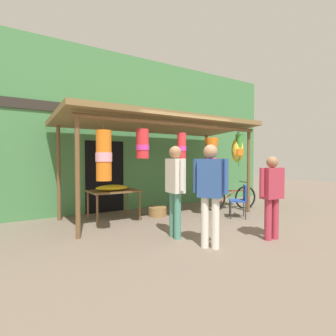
% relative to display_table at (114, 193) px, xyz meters
% --- Properties ---
extents(ground_plane, '(30.00, 30.00, 0.00)m').
position_rel_display_table_xyz_m(ground_plane, '(1.34, -1.44, -0.66)').
color(ground_plane, '#756656').
extents(shop_facade, '(10.22, 0.29, 4.55)m').
position_rel_display_table_xyz_m(shop_facade, '(1.33, 1.23, 1.61)').
color(shop_facade, '#47844C').
rests_on(shop_facade, ground_plane).
extents(market_stall_canopy, '(5.20, 2.30, 2.55)m').
position_rel_display_table_xyz_m(market_stall_canopy, '(1.29, -0.37, 1.54)').
color(market_stall_canopy, brown).
rests_on(market_stall_canopy, ground_plane).
extents(display_table, '(1.15, 0.82, 0.74)m').
position_rel_display_table_xyz_m(display_table, '(0.00, 0.00, 0.00)').
color(display_table, brown).
rests_on(display_table, ground_plane).
extents(flower_heap_on_table, '(0.78, 0.55, 0.13)m').
position_rel_display_table_xyz_m(flower_heap_on_table, '(-0.04, -0.04, 0.14)').
color(flower_heap_on_table, yellow).
rests_on(flower_heap_on_table, display_table).
extents(folding_chair, '(0.56, 0.56, 0.84)m').
position_rel_display_table_xyz_m(folding_chair, '(2.81, -1.48, -0.16)').
color(folding_chair, '#2347A8').
rests_on(folding_chair, ground_plane).
extents(wicker_basket_by_table, '(0.48, 0.48, 0.24)m').
position_rel_display_table_xyz_m(wicker_basket_by_table, '(1.14, -0.15, -0.54)').
color(wicker_basket_by_table, olive).
rests_on(wicker_basket_by_table, ground_plane).
extents(parked_bicycle, '(1.70, 0.59, 0.92)m').
position_rel_display_table_xyz_m(parked_bicycle, '(3.45, -0.50, -0.31)').
color(parked_bicycle, black).
rests_on(parked_bicycle, ground_plane).
extents(vendor_in_orange, '(0.25, 0.59, 1.74)m').
position_rel_display_table_xyz_m(vendor_in_orange, '(0.45, -2.01, 0.37)').
color(vendor_in_orange, '#4C8E7A').
rests_on(vendor_in_orange, ground_plane).
extents(customer_foreground, '(0.41, 0.50, 1.73)m').
position_rel_display_table_xyz_m(customer_foreground, '(0.60, -2.81, 0.37)').
color(customer_foreground, silver).
rests_on(customer_foreground, ground_plane).
extents(shopper_by_bananas, '(0.59, 0.26, 1.54)m').
position_rel_display_table_xyz_m(shopper_by_bananas, '(1.88, -3.07, 0.24)').
color(shopper_by_bananas, '#B23347').
rests_on(shopper_by_bananas, ground_plane).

